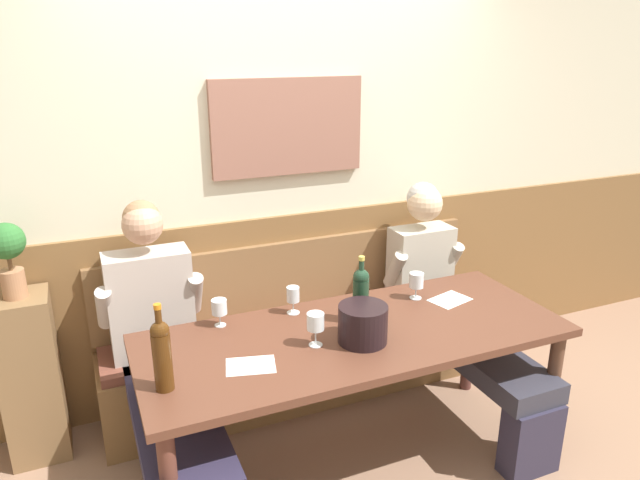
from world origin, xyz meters
TOP-DOWN VIEW (x-y plane):
  - ground_plane at (0.00, 0.00)m, footprint 6.80×6.80m
  - room_wall_back at (-0.00, 1.09)m, footprint 6.80×0.12m
  - wood_wainscot_panel at (0.00, 1.04)m, footprint 6.80×0.03m
  - wall_bench at (0.00, 0.83)m, footprint 2.36×0.42m
  - dining_table at (0.00, 0.14)m, footprint 2.06×0.81m
  - person_center_left_seat at (-0.86, 0.46)m, footprint 0.53×1.25m
  - person_center_right_seat at (0.79, 0.46)m, footprint 0.49×1.26m
  - ice_bucket at (-0.01, 0.04)m, footprint 0.23×0.23m
  - wine_bottle_green_tall at (-0.92, 0.01)m, footprint 0.08×0.08m
  - wine_bottle_clear_water at (0.07, 0.23)m, footprint 0.08×0.08m
  - wine_glass_center_front at (-0.58, 0.46)m, footprint 0.07×0.07m
  - wine_glass_mid_left at (-0.20, 0.45)m, footprint 0.07×0.07m
  - wine_glass_near_bucket at (0.47, 0.36)m, footprint 0.08×0.08m
  - wine_glass_mid_right at (-0.23, 0.09)m, footprint 0.08×0.08m
  - tasting_sheet_left_guest at (-0.55, 0.04)m, footprint 0.24×0.20m
  - tasting_sheet_right_guest at (0.63, 0.27)m, footprint 0.24×0.20m
  - corner_pedestal at (-1.48, 0.86)m, footprint 0.28×0.28m
  - potted_plant at (-1.48, 0.86)m, footprint 0.17×0.17m

SIDE VIEW (x-z plane):
  - ground_plane at x=0.00m, z-range -0.02..0.00m
  - wall_bench at x=0.00m, z-range -0.19..0.75m
  - corner_pedestal at x=-1.48m, z-range 0.00..0.90m
  - wood_wainscot_panel at x=0.00m, z-range 0.00..1.09m
  - person_center_right_seat at x=0.79m, z-range -0.01..1.26m
  - person_center_left_seat at x=-0.86m, z-range -0.03..1.30m
  - dining_table at x=0.00m, z-range 0.29..1.05m
  - tasting_sheet_left_guest at x=-0.55m, z-range 0.76..0.76m
  - tasting_sheet_right_guest at x=0.63m, z-range 0.76..0.76m
  - ice_bucket at x=-0.01m, z-range 0.76..0.93m
  - wine_glass_center_front at x=-0.58m, z-range 0.78..0.92m
  - wine_glass_mid_left at x=-0.20m, z-range 0.78..0.92m
  - wine_glass_near_bucket at x=0.47m, z-range 0.78..0.92m
  - wine_glass_mid_right at x=-0.23m, z-range 0.79..0.95m
  - wine_bottle_clear_water at x=0.07m, z-range 0.73..1.08m
  - wine_bottle_green_tall at x=-0.92m, z-range 0.73..1.10m
  - potted_plant at x=-1.48m, z-range 0.95..1.32m
  - room_wall_back at x=0.00m, z-range 0.00..2.80m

